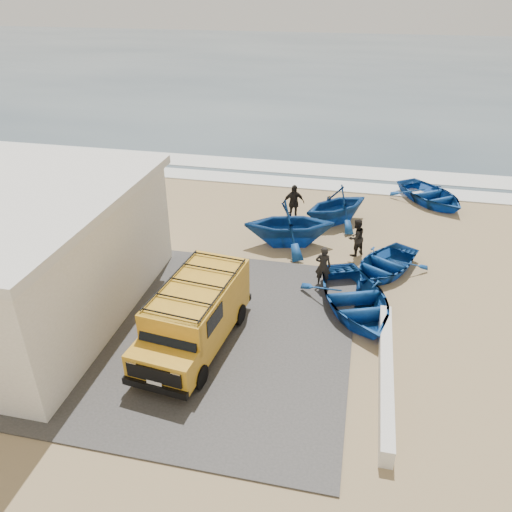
{
  "coord_description": "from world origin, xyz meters",
  "views": [
    {
      "loc": [
        3.69,
        -14.23,
        10.07
      ],
      "look_at": [
        0.3,
        1.26,
        1.2
      ],
      "focal_mm": 35.0,
      "sensor_mm": 36.0,
      "label": 1
    }
  ],
  "objects_px": {
    "boat_far_right": "(431,195)",
    "fisherman_front": "(323,266)",
    "building": "(3,253)",
    "boat_near_left": "(355,299)",
    "fisherman_back": "(293,203)",
    "van": "(195,313)",
    "boat_mid_left": "(289,223)",
    "fisherman_middle": "(356,237)",
    "boat_far_left": "(336,205)",
    "boat_near_right": "(385,264)",
    "parapet": "(386,373)"
  },
  "relations": [
    {
      "from": "van",
      "to": "boat_mid_left",
      "type": "distance_m",
      "value": 7.4
    },
    {
      "from": "van",
      "to": "boat_far_left",
      "type": "distance_m",
      "value": 10.47
    },
    {
      "from": "boat_far_left",
      "to": "fisherman_front",
      "type": "height_order",
      "value": "boat_far_left"
    },
    {
      "from": "parapet",
      "to": "fisherman_back",
      "type": "relative_size",
      "value": 3.34
    },
    {
      "from": "fisherman_middle",
      "to": "boat_far_left",
      "type": "bearing_deg",
      "value": -116.53
    },
    {
      "from": "van",
      "to": "boat_far_left",
      "type": "height_order",
      "value": "van"
    },
    {
      "from": "boat_far_left",
      "to": "boat_near_right",
      "type": "bearing_deg",
      "value": -16.22
    },
    {
      "from": "boat_near_right",
      "to": "boat_far_right",
      "type": "bearing_deg",
      "value": 102.89
    },
    {
      "from": "boat_near_right",
      "to": "boat_far_right",
      "type": "xyz_separation_m",
      "value": [
        2.34,
        7.58,
        0.06
      ]
    },
    {
      "from": "fisherman_back",
      "to": "parapet",
      "type": "bearing_deg",
      "value": -91.46
    },
    {
      "from": "boat_near_left",
      "to": "fisherman_back",
      "type": "relative_size",
      "value": 2.47
    },
    {
      "from": "building",
      "to": "fisherman_front",
      "type": "height_order",
      "value": "building"
    },
    {
      "from": "fisherman_front",
      "to": "fisherman_back",
      "type": "height_order",
      "value": "fisherman_back"
    },
    {
      "from": "fisherman_front",
      "to": "parapet",
      "type": "bearing_deg",
      "value": 112.19
    },
    {
      "from": "boat_near_left",
      "to": "boat_near_right",
      "type": "relative_size",
      "value": 1.23
    },
    {
      "from": "boat_far_left",
      "to": "fisherman_front",
      "type": "distance_m",
      "value": 5.56
    },
    {
      "from": "building",
      "to": "boat_near_left",
      "type": "distance_m",
      "value": 11.83
    },
    {
      "from": "boat_far_right",
      "to": "fisherman_back",
      "type": "height_order",
      "value": "fisherman_back"
    },
    {
      "from": "parapet",
      "to": "boat_far_right",
      "type": "height_order",
      "value": "boat_far_right"
    },
    {
      "from": "van",
      "to": "fisherman_front",
      "type": "bearing_deg",
      "value": 57.6
    },
    {
      "from": "boat_far_left",
      "to": "fisherman_back",
      "type": "height_order",
      "value": "boat_far_left"
    },
    {
      "from": "building",
      "to": "van",
      "type": "height_order",
      "value": "building"
    },
    {
      "from": "building",
      "to": "boat_near_right",
      "type": "bearing_deg",
      "value": 22.36
    },
    {
      "from": "van",
      "to": "fisherman_middle",
      "type": "bearing_deg",
      "value": 63.08
    },
    {
      "from": "boat_far_left",
      "to": "fisherman_front",
      "type": "bearing_deg",
      "value": -44.74
    },
    {
      "from": "boat_near_left",
      "to": "fisherman_middle",
      "type": "relative_size",
      "value": 2.77
    },
    {
      "from": "fisherman_front",
      "to": "boat_far_left",
      "type": "bearing_deg",
      "value": -94.05
    },
    {
      "from": "boat_mid_left",
      "to": "boat_far_left",
      "type": "height_order",
      "value": "boat_mid_left"
    },
    {
      "from": "van",
      "to": "boat_mid_left",
      "type": "height_order",
      "value": "van"
    },
    {
      "from": "boat_far_right",
      "to": "fisherman_front",
      "type": "relative_size",
      "value": 2.63
    },
    {
      "from": "parapet",
      "to": "fisherman_front",
      "type": "xyz_separation_m",
      "value": [
        -2.28,
        4.76,
        0.52
      ]
    },
    {
      "from": "van",
      "to": "boat_far_right",
      "type": "distance_m",
      "value": 15.55
    },
    {
      "from": "boat_near_left",
      "to": "boat_far_right",
      "type": "bearing_deg",
      "value": 51.27
    },
    {
      "from": "building",
      "to": "boat_far_left",
      "type": "xyz_separation_m",
      "value": [
        10.29,
        9.31,
        -1.26
      ]
    },
    {
      "from": "boat_far_right",
      "to": "fisherman_front",
      "type": "distance_m",
      "value": 10.09
    },
    {
      "from": "boat_far_left",
      "to": "van",
      "type": "bearing_deg",
      "value": -63.93
    },
    {
      "from": "fisherman_middle",
      "to": "boat_mid_left",
      "type": "bearing_deg",
      "value": -51.84
    },
    {
      "from": "boat_near_left",
      "to": "boat_far_right",
      "type": "relative_size",
      "value": 1.06
    },
    {
      "from": "building",
      "to": "fisherman_middle",
      "type": "height_order",
      "value": "building"
    },
    {
      "from": "boat_near_left",
      "to": "boat_near_right",
      "type": "xyz_separation_m",
      "value": [
        1.02,
        2.8,
        -0.09
      ]
    },
    {
      "from": "boat_far_left",
      "to": "boat_far_right",
      "type": "relative_size",
      "value": 0.83
    },
    {
      "from": "building",
      "to": "fisherman_back",
      "type": "bearing_deg",
      "value": 47.55
    },
    {
      "from": "building",
      "to": "boat_near_left",
      "type": "xyz_separation_m",
      "value": [
        11.47,
        2.34,
        -1.7
      ]
    },
    {
      "from": "parapet",
      "to": "van",
      "type": "xyz_separation_m",
      "value": [
        -5.77,
        0.47,
        0.86
      ]
    },
    {
      "from": "parapet",
      "to": "fisherman_middle",
      "type": "xyz_separation_m",
      "value": [
        -1.19,
        7.35,
        0.52
      ]
    },
    {
      "from": "boat_near_left",
      "to": "boat_mid_left",
      "type": "relative_size",
      "value": 1.16
    },
    {
      "from": "fisherman_front",
      "to": "fisherman_middle",
      "type": "distance_m",
      "value": 2.81
    },
    {
      "from": "building",
      "to": "fisherman_front",
      "type": "distance_m",
      "value": 10.98
    },
    {
      "from": "parapet",
      "to": "boat_near_left",
      "type": "bearing_deg",
      "value": 107.05
    },
    {
      "from": "boat_near_right",
      "to": "fisherman_middle",
      "type": "xyz_separation_m",
      "value": [
        -1.18,
        1.2,
        0.43
      ]
    }
  ]
}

